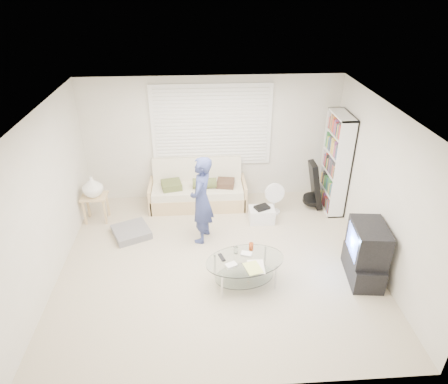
{
  "coord_description": "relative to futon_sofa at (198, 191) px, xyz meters",
  "views": [
    {
      "loc": [
        -0.25,
        -5.14,
        4.16
      ],
      "look_at": [
        0.11,
        0.3,
        1.14
      ],
      "focal_mm": 32.0,
      "sensor_mm": 36.0,
      "label": 1
    }
  ],
  "objects": [
    {
      "name": "room_shell",
      "position": [
        0.31,
        -1.39,
        1.32
      ],
      "size": [
        5.02,
        4.52,
        2.51
      ],
      "color": "beige",
      "rests_on": "ground"
    },
    {
      "name": "futon_sofa",
      "position": [
        0.0,
        0.0,
        0.0
      ],
      "size": [
        1.9,
        0.77,
        0.93
      ],
      "color": "tan",
      "rests_on": "ground"
    },
    {
      "name": "storage_bin",
      "position": [
        1.19,
        -0.71,
        -0.16
      ],
      "size": [
        0.47,
        0.33,
        0.33
      ],
      "color": "white",
      "rests_on": "ground"
    },
    {
      "name": "coffee_table",
      "position": [
        0.67,
        -2.39,
        0.05
      ],
      "size": [
        1.29,
        0.95,
        0.56
      ],
      "color": "silver",
      "rests_on": "ground"
    },
    {
      "name": "side_table",
      "position": [
        -1.91,
        -0.45,
        0.38
      ],
      "size": [
        0.47,
        0.37,
        0.92
      ],
      "color": "tan",
      "rests_on": "ground"
    },
    {
      "name": "ground",
      "position": [
        0.31,
        -1.87,
        -0.3
      ],
      "size": [
        5.0,
        5.0,
        0.0
      ],
      "primitive_type": "plane",
      "color": "tan",
      "rests_on": "ground"
    },
    {
      "name": "floor_fan",
      "position": [
        1.47,
        -0.41,
        0.07
      ],
      "size": [
        0.4,
        0.26,
        0.65
      ],
      "color": "white",
      "rests_on": "ground"
    },
    {
      "name": "guitar_case",
      "position": [
        2.28,
        -0.27,
        0.13
      ],
      "size": [
        0.36,
        0.36,
        0.97
      ],
      "color": "black",
      "rests_on": "ground"
    },
    {
      "name": "window_blinds",
      "position": [
        0.31,
        0.33,
        1.25
      ],
      "size": [
        2.32,
        0.08,
        1.62
      ],
      "color": "silver",
      "rests_on": "ground"
    },
    {
      "name": "standing_person",
      "position": [
        0.07,
        -1.19,
        0.48
      ],
      "size": [
        0.53,
        0.66,
        1.57
      ],
      "primitive_type": "imported",
      "rotation": [
        0.0,
        0.0,
        -1.88
      ],
      "color": "navy",
      "rests_on": "ground"
    },
    {
      "name": "bookshelf",
      "position": [
        2.63,
        -0.28,
        0.66
      ],
      "size": [
        0.31,
        0.81,
        1.93
      ],
      "color": "white",
      "rests_on": "ground"
    },
    {
      "name": "tv_unit",
      "position": [
        2.5,
        -2.36,
        0.15
      ],
      "size": [
        0.55,
        0.9,
        0.93
      ],
      "color": "black",
      "rests_on": "ground"
    },
    {
      "name": "grey_floor_pillow",
      "position": [
        -1.21,
        -1.01,
        -0.24
      ],
      "size": [
        0.79,
        0.79,
        0.13
      ],
      "primitive_type": "cube",
      "rotation": [
        0.0,
        0.0,
        0.42
      ],
      "color": "slate",
      "rests_on": "ground"
    }
  ]
}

